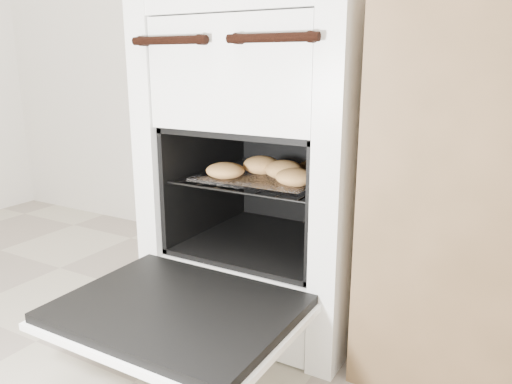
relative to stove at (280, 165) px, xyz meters
The scene contains 5 objects.
stove is the anchor object (origin of this frame).
oven_door 0.52m from the stove, 90.00° to the right, with size 0.50×0.39×0.03m.
oven_rack 0.06m from the stove, 90.00° to the right, with size 0.40×0.39×0.01m.
foil_sheet 0.08m from the stove, 90.00° to the right, with size 0.31×0.28×0.01m, color white.
baked_rolls 0.11m from the stove, 71.63° to the right, with size 0.31×0.26×0.05m.
Camera 1 is at (0.71, -0.01, 0.69)m, focal length 35.00 mm.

